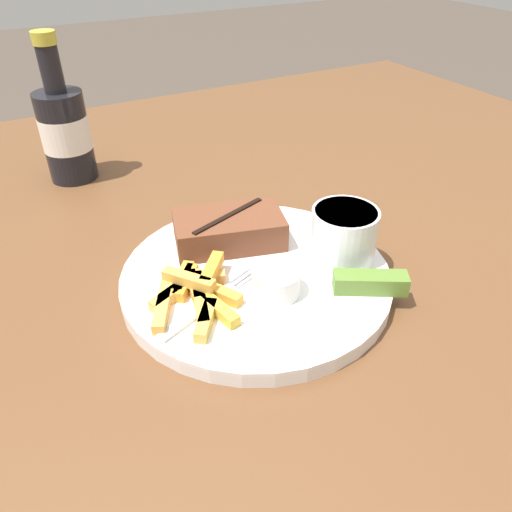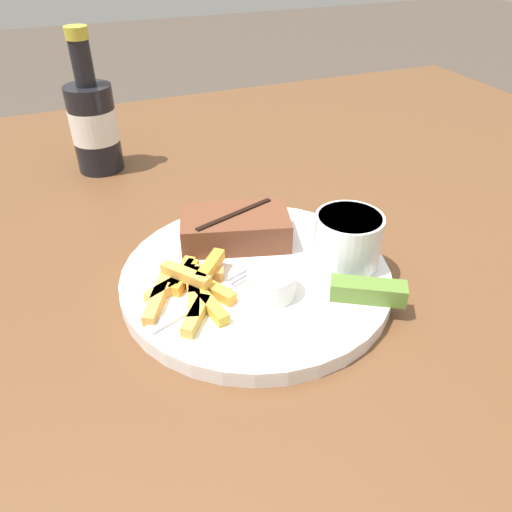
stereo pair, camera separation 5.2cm
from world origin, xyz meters
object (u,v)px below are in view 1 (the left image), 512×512
object	(u,v)px
coleslaw_cup	(344,232)
pickle_spear	(370,282)
dipping_sauce_cup	(277,281)
fork_utensil	(207,306)
steak_portion	(233,228)
beer_bottle	(65,131)
dinner_plate	(256,278)

from	to	relation	value
coleslaw_cup	pickle_spear	distance (m)	0.07
dipping_sauce_cup	pickle_spear	world-z (taller)	dipping_sauce_cup
fork_utensil	coleslaw_cup	bearing A→B (deg)	-19.72
steak_portion	dipping_sauce_cup	bearing A→B (deg)	-92.04
dipping_sauce_cup	coleslaw_cup	bearing A→B (deg)	11.22
fork_utensil	beer_bottle	world-z (taller)	beer_bottle
steak_portion	coleslaw_cup	xyz separation A→B (m)	(0.09, -0.09, 0.02)
dinner_plate	beer_bottle	world-z (taller)	beer_bottle
beer_bottle	fork_utensil	bearing A→B (deg)	-83.70
dinner_plate	coleslaw_cup	distance (m)	0.11
dinner_plate	steak_portion	xyz separation A→B (m)	(0.00, 0.06, 0.03)
steak_portion	fork_utensil	bearing A→B (deg)	-129.37
dinner_plate	fork_utensil	world-z (taller)	fork_utensil
fork_utensil	dipping_sauce_cup	bearing A→B (deg)	-32.20
dipping_sauce_cup	fork_utensil	xyz separation A→B (m)	(-0.07, 0.01, -0.01)
dinner_plate	pickle_spear	bearing A→B (deg)	-44.68
steak_portion	fork_utensil	distance (m)	0.12
pickle_spear	beer_bottle	size ratio (longest dim) A/B	0.36
steak_portion	dipping_sauce_cup	size ratio (longest dim) A/B	2.79
coleslaw_cup	beer_bottle	size ratio (longest dim) A/B	0.35
steak_portion	fork_utensil	xyz separation A→B (m)	(-0.08, -0.09, -0.02)
coleslaw_cup	dipping_sauce_cup	distance (m)	0.10
dinner_plate	coleslaw_cup	size ratio (longest dim) A/B	4.01
coleslaw_cup	dipping_sauce_cup	world-z (taller)	coleslaw_cup
dinner_plate	fork_utensil	xyz separation A→B (m)	(-0.07, -0.03, 0.01)
pickle_spear	steak_portion	bearing A→B (deg)	118.58
steak_portion	pickle_spear	bearing A→B (deg)	-61.42
pickle_spear	coleslaw_cup	bearing A→B (deg)	80.12
steak_portion	dipping_sauce_cup	distance (m)	0.11
steak_portion	pickle_spear	world-z (taller)	steak_portion
pickle_spear	fork_utensil	xyz separation A→B (m)	(-0.16, 0.06, -0.01)
fork_utensil	beer_bottle	xyz separation A→B (m)	(-0.04, 0.40, 0.06)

